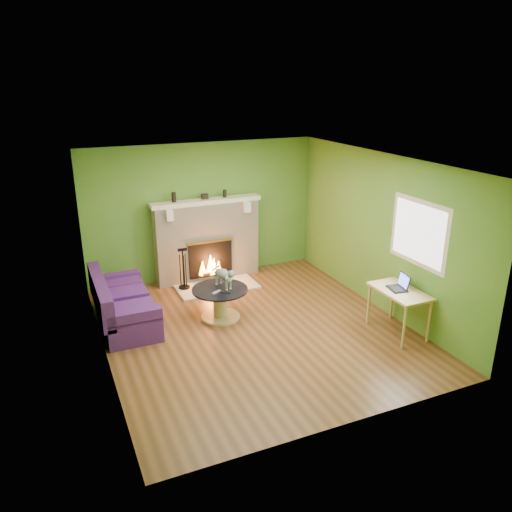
{
  "coord_description": "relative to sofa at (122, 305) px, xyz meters",
  "views": [
    {
      "loc": [
        -2.79,
        -6.38,
        3.71
      ],
      "look_at": [
        0.18,
        0.4,
        1.06
      ],
      "focal_mm": 35.0,
      "sensor_mm": 36.0,
      "label": 1
    }
  ],
  "objects": [
    {
      "name": "mantel_vase_left",
      "position": [
        1.26,
        1.28,
        1.36
      ],
      "size": [
        0.08,
        0.08,
        0.18
      ],
      "primitive_type": "cylinder",
      "color": "black",
      "rests_on": "mantel"
    },
    {
      "name": "mantel_vase_right",
      "position": [
        2.24,
        1.28,
        1.34
      ],
      "size": [
        0.07,
        0.07,
        0.14
      ],
      "primitive_type": "cylinder",
      "color": "black",
      "rests_on": "mantel"
    },
    {
      "name": "floor",
      "position": [
        1.86,
        -1.05,
        -0.31
      ],
      "size": [
        5.0,
        5.0,
        0.0
      ],
      "primitive_type": "plane",
      "color": "#573518",
      "rests_on": "ground"
    },
    {
      "name": "fire_tools",
      "position": [
        1.27,
        0.9,
        0.11
      ],
      "size": [
        0.21,
        0.21,
        0.78
      ],
      "primitive_type": null,
      "color": "black",
      "rests_on": "hearth"
    },
    {
      "name": "wall_right",
      "position": [
        4.11,
        -1.05,
        0.99
      ],
      "size": [
        0.0,
        5.0,
        5.0
      ],
      "primitive_type": "plane",
      "rotation": [
        1.57,
        0.0,
        -1.57
      ],
      "color": "#45832A",
      "rests_on": "floor"
    },
    {
      "name": "remote_black",
      "position": [
        1.51,
        -0.64,
        0.21
      ],
      "size": [
        0.16,
        0.12,
        0.02
      ],
      "primitive_type": "cube",
      "rotation": [
        0.0,
        0.0,
        -0.55
      ],
      "color": "black",
      "rests_on": "coffee_table"
    },
    {
      "name": "wall_left",
      "position": [
        -0.39,
        -1.05,
        0.99
      ],
      "size": [
        0.0,
        5.0,
        5.0
      ],
      "primitive_type": "plane",
      "rotation": [
        1.57,
        0.0,
        1.57
      ],
      "color": "#45832A",
      "rests_on": "floor"
    },
    {
      "name": "desk",
      "position": [
        3.81,
        -2.01,
        0.31
      ],
      "size": [
        0.55,
        0.95,
        0.7
      ],
      "color": "#D9BB74",
      "rests_on": "floor"
    },
    {
      "name": "wall_front",
      "position": [
        1.86,
        -3.55,
        0.99
      ],
      "size": [
        5.0,
        0.0,
        5.0
      ],
      "primitive_type": "plane",
      "rotation": [
        -1.57,
        0.0,
        0.0
      ],
      "color": "#45832A",
      "rests_on": "floor"
    },
    {
      "name": "laptop",
      "position": [
        3.79,
        -1.96,
        0.51
      ],
      "size": [
        0.32,
        0.35,
        0.23
      ],
      "primitive_type": null,
      "rotation": [
        0.0,
        0.0,
        -0.19
      ],
      "color": "black",
      "rests_on": "desk"
    },
    {
      "name": "remote_silver",
      "position": [
        1.39,
        -0.58,
        0.22
      ],
      "size": [
        0.17,
        0.12,
        0.02
      ],
      "primitive_type": "cube",
      "rotation": [
        0.0,
        0.0,
        0.49
      ],
      "color": "gray",
      "rests_on": "coffee_table"
    },
    {
      "name": "fireplace",
      "position": [
        1.86,
        1.27,
        0.47
      ],
      "size": [
        2.1,
        0.46,
        1.58
      ],
      "color": "beige",
      "rests_on": "floor"
    },
    {
      "name": "mantel",
      "position": [
        1.86,
        1.25,
        1.23
      ],
      "size": [
        2.1,
        0.28,
        0.08
      ],
      "primitive_type": "cube",
      "color": "silver",
      "rests_on": "fireplace"
    },
    {
      "name": "mantel_box",
      "position": [
        1.85,
        1.28,
        1.32
      ],
      "size": [
        0.12,
        0.08,
        0.1
      ],
      "primitive_type": "cube",
      "color": "black",
      "rests_on": "mantel"
    },
    {
      "name": "cat",
      "position": [
        1.57,
        -0.41,
        0.39
      ],
      "size": [
        0.34,
        0.62,
        0.36
      ],
      "primitive_type": null,
      "rotation": [
        0.0,
        0.0,
        0.24
      ],
      "color": "slate",
      "rests_on": "coffee_table"
    },
    {
      "name": "sofa",
      "position": [
        0.0,
        0.0,
        0.0
      ],
      "size": [
        0.85,
        1.76,
        0.79
      ],
      "color": "#4B1B6A",
      "rests_on": "floor"
    },
    {
      "name": "coffee_table",
      "position": [
        1.49,
        -0.46,
        -0.01
      ],
      "size": [
        0.91,
        0.91,
        0.51
      ],
      "color": "#D9BB74",
      "rests_on": "floor"
    },
    {
      "name": "window_pane",
      "position": [
        4.09,
        -1.95,
        1.24
      ],
      "size": [
        0.0,
        1.06,
        1.06
      ],
      "primitive_type": "plane",
      "rotation": [
        1.57,
        0.0,
        -1.57
      ],
      "color": "white",
      "rests_on": "wall_right"
    },
    {
      "name": "window_frame",
      "position": [
        4.1,
        -1.95,
        1.24
      ],
      "size": [
        0.0,
        1.2,
        1.2
      ],
      "primitive_type": "plane",
      "rotation": [
        1.57,
        0.0,
        -1.57
      ],
      "color": "silver",
      "rests_on": "wall_right"
    },
    {
      "name": "ceiling",
      "position": [
        1.86,
        -1.05,
        2.29
      ],
      "size": [
        5.0,
        5.0,
        0.0
      ],
      "primitive_type": "plane",
      "rotation": [
        3.14,
        0.0,
        0.0
      ],
      "color": "white",
      "rests_on": "wall_back"
    },
    {
      "name": "hearth",
      "position": [
        1.86,
        0.75,
        -0.29
      ],
      "size": [
        1.5,
        0.75,
        0.03
      ],
      "primitive_type": "cube",
      "color": "beige",
      "rests_on": "floor"
    },
    {
      "name": "wall_back",
      "position": [
        1.86,
        1.45,
        0.99
      ],
      "size": [
        5.0,
        0.0,
        5.0
      ],
      "primitive_type": "plane",
      "rotation": [
        1.57,
        0.0,
        0.0
      ],
      "color": "#45832A",
      "rests_on": "floor"
    }
  ]
}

